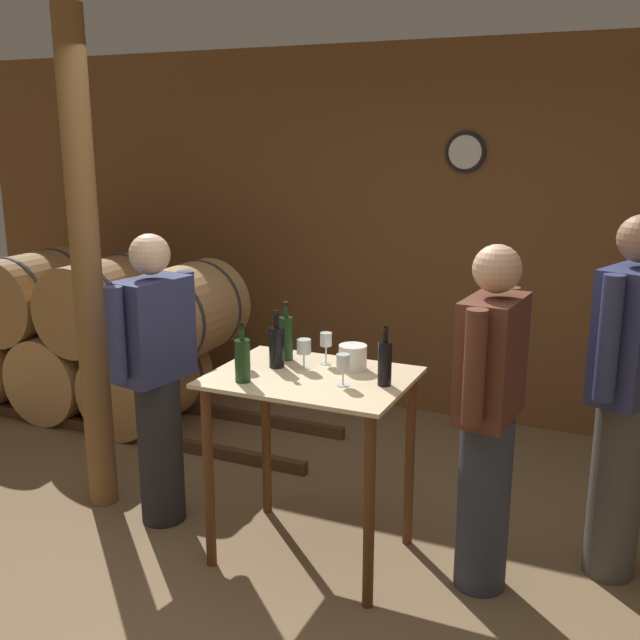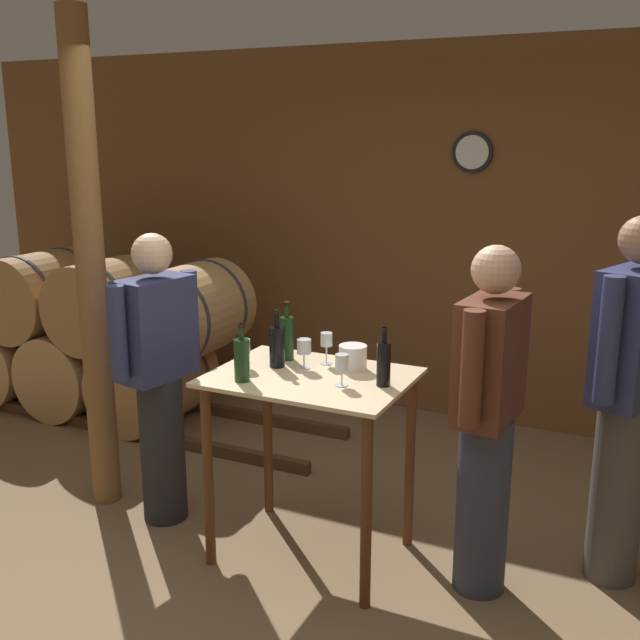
% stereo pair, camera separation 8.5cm
% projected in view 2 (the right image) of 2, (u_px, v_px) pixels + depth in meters
% --- Properties ---
extents(ground_plane, '(14.00, 14.00, 0.00)m').
position_uv_depth(ground_plane, '(264.00, 605.00, 3.38)').
color(ground_plane, brown).
extents(back_wall, '(8.40, 0.08, 2.70)m').
position_uv_depth(back_wall, '(444.00, 236.00, 5.40)').
color(back_wall, brown).
rests_on(back_wall, ground_plane).
extents(barrel_rack, '(4.19, 0.77, 1.21)m').
position_uv_depth(barrel_rack, '(96.00, 337.00, 5.60)').
color(barrel_rack, '#4C331E').
rests_on(barrel_rack, ground_plane).
extents(tasting_table, '(0.94, 0.71, 0.95)m').
position_uv_depth(tasting_table, '(311.00, 416.00, 3.62)').
color(tasting_table, beige).
rests_on(tasting_table, ground_plane).
extents(wooden_post, '(0.16, 0.16, 2.70)m').
position_uv_depth(wooden_post, '(91.00, 271.00, 4.04)').
color(wooden_post, brown).
rests_on(wooden_post, ground_plane).
extents(wine_bottle_far_left, '(0.07, 0.07, 0.28)m').
position_uv_depth(wine_bottle_far_left, '(242.00, 359.00, 3.46)').
color(wine_bottle_far_left, '#193819').
rests_on(wine_bottle_far_left, tasting_table).
extents(wine_bottle_left, '(0.07, 0.07, 0.30)m').
position_uv_depth(wine_bottle_left, '(287.00, 337.00, 3.79)').
color(wine_bottle_left, '#193819').
rests_on(wine_bottle_left, tasting_table).
extents(wine_bottle_center, '(0.08, 0.08, 0.29)m').
position_uv_depth(wine_bottle_center, '(277.00, 345.00, 3.67)').
color(wine_bottle_center, black).
rests_on(wine_bottle_center, tasting_table).
extents(wine_bottle_right, '(0.06, 0.06, 0.28)m').
position_uv_depth(wine_bottle_right, '(384.00, 362.00, 3.40)').
color(wine_bottle_right, black).
rests_on(wine_bottle_right, tasting_table).
extents(wine_glass_near_left, '(0.07, 0.07, 0.14)m').
position_uv_depth(wine_glass_near_left, '(243.00, 347.00, 3.67)').
color(wine_glass_near_left, silver).
rests_on(wine_glass_near_left, tasting_table).
extents(wine_glass_near_center, '(0.07, 0.07, 0.15)m').
position_uv_depth(wine_glass_near_center, '(304.00, 347.00, 3.65)').
color(wine_glass_near_center, silver).
rests_on(wine_glass_near_center, tasting_table).
extents(wine_glass_near_right, '(0.06, 0.06, 0.16)m').
position_uv_depth(wine_glass_near_right, '(326.00, 341.00, 3.72)').
color(wine_glass_near_right, silver).
rests_on(wine_glass_near_right, tasting_table).
extents(wine_glass_far_side, '(0.06, 0.06, 0.15)m').
position_uv_depth(wine_glass_far_side, '(342.00, 363.00, 3.40)').
color(wine_glass_far_side, silver).
rests_on(wine_glass_far_side, tasting_table).
extents(ice_bucket, '(0.14, 0.14, 0.12)m').
position_uv_depth(ice_bucket, '(353.00, 357.00, 3.65)').
color(ice_bucket, white).
rests_on(ice_bucket, tasting_table).
extents(person_host, '(0.25, 0.59, 1.62)m').
position_uv_depth(person_host, '(487.00, 416.00, 3.31)').
color(person_host, '#333847').
rests_on(person_host, ground_plane).
extents(person_visitor_with_scarf, '(0.34, 0.56, 1.73)m').
position_uv_depth(person_visitor_with_scarf, '(627.00, 396.00, 3.38)').
color(person_visitor_with_scarf, '#4C4742').
rests_on(person_visitor_with_scarf, ground_plane).
extents(person_visitor_bearded, '(0.29, 0.58, 1.58)m').
position_uv_depth(person_visitor_bearded, '(159.00, 374.00, 3.96)').
color(person_visitor_bearded, '#232328').
rests_on(person_visitor_bearded, ground_plane).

